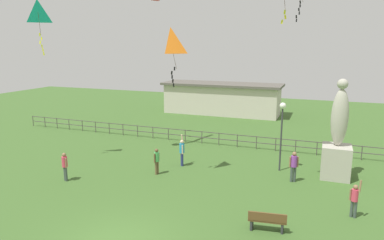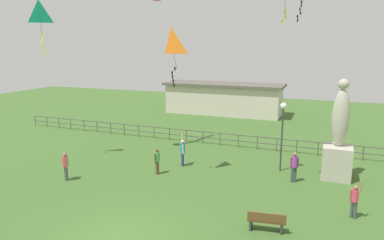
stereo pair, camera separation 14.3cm
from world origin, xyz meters
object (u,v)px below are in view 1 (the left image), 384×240
(park_bench, at_px, (267,221))
(person_2, at_px, (157,160))
(kite_1, at_px, (38,14))
(kite_0, at_px, (171,44))
(person_4, at_px, (182,151))
(person_0, at_px, (355,198))
(person_1, at_px, (65,165))
(statue_monument, at_px, (337,146))
(person_3, at_px, (294,165))
(lamppost, at_px, (282,121))

(park_bench, distance_m, person_2, 8.10)
(kite_1, bearing_deg, kite_0, 7.72)
(person_2, bearing_deg, park_bench, -30.85)
(person_2, height_order, person_4, person_4)
(person_0, distance_m, kite_0, 11.62)
(person_0, relative_size, kite_1, 0.56)
(person_0, xyz_separation_m, person_1, (-14.47, -1.04, 0.03))
(statue_monument, relative_size, person_3, 3.27)
(park_bench, relative_size, person_1, 0.97)
(park_bench, xyz_separation_m, person_2, (-6.95, 4.15, 0.41))
(park_bench, relative_size, kite_1, 0.49)
(person_1, xyz_separation_m, kite_0, (5.05, 3.03, 6.46))
(person_3, relative_size, person_4, 0.88)
(statue_monument, xyz_separation_m, lamppost, (-3.04, 0.03, 1.15))
(lamppost, xyz_separation_m, park_bench, (0.41, -7.28, -2.54))
(person_0, bearing_deg, kite_1, 176.94)
(lamppost, bearing_deg, person_4, -167.52)
(statue_monument, height_order, person_4, statue_monument)
(person_3, xyz_separation_m, kite_1, (-14.49, -2.32, 8.10))
(person_4, bearing_deg, lamppost, 12.48)
(statue_monument, xyz_separation_m, person_3, (-2.14, -1.50, -0.87))
(kite_1, bearing_deg, person_3, 9.09)
(person_0, relative_size, person_2, 1.15)
(statue_monument, distance_m, person_4, 8.91)
(park_bench, bearing_deg, person_0, 37.25)
(statue_monument, distance_m, lamppost, 3.25)
(person_0, height_order, kite_0, kite_0)
(person_2, bearing_deg, statue_monument, 17.92)
(lamppost, height_order, kite_0, kite_0)
(person_3, height_order, kite_1, kite_1)
(person_0, xyz_separation_m, kite_1, (-17.29, 0.93, 8.20))
(person_1, xyz_separation_m, kite_1, (-2.82, 1.96, 8.16))
(lamppost, relative_size, person_3, 2.41)
(person_2, distance_m, person_3, 7.61)
(person_3, bearing_deg, kite_0, -169.29)
(person_3, xyz_separation_m, kite_0, (-6.63, -1.25, 6.40))
(statue_monument, height_order, person_3, statue_monument)
(person_1, distance_m, person_4, 6.78)
(person_1, height_order, person_4, person_4)
(park_bench, relative_size, person_2, 1.01)
(person_0, distance_m, kite_1, 19.16)
(statue_monument, bearing_deg, kite_1, -167.07)
(person_3, bearing_deg, person_2, -167.86)
(lamppost, xyz_separation_m, person_1, (-10.77, -5.81, -2.09))
(lamppost, xyz_separation_m, person_0, (3.70, -4.77, -2.12))
(statue_monument, distance_m, kite_1, 18.53)
(person_0, bearing_deg, person_3, 130.76)
(park_bench, distance_m, kite_0, 10.28)
(park_bench, relative_size, person_3, 0.91)
(person_0, bearing_deg, person_1, -175.90)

